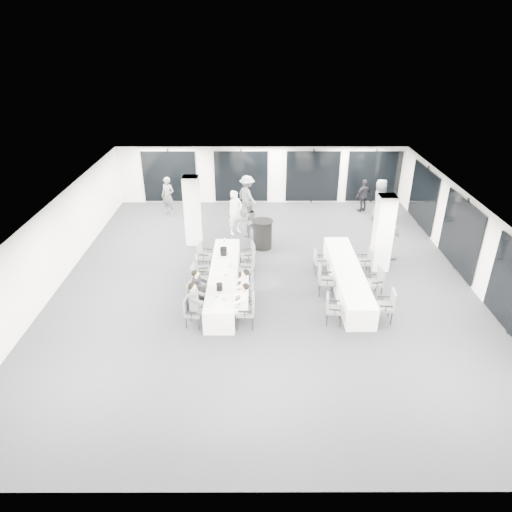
{
  "coord_description": "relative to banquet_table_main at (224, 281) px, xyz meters",
  "views": [
    {
      "loc": [
        -0.32,
        -13.72,
        7.93
      ],
      "look_at": [
        -0.29,
        -0.2,
        1.1
      ],
      "focal_mm": 32.0,
      "sensor_mm": 36.0,
      "label": 1
    }
  ],
  "objects": [
    {
      "name": "seated_guest_b",
      "position": [
        -0.67,
        -1.23,
        0.44
      ],
      "size": [
        0.5,
        0.38,
        1.44
      ],
      "rotation": [
        0.0,
        0.0,
        -1.57
      ],
      "color": "black",
      "rests_on": "floor"
    },
    {
      "name": "standing_guest_h",
      "position": [
        6.13,
        2.57,
        0.66
      ],
      "size": [
        1.01,
        1.17,
        2.07
      ],
      "primitive_type": "imported",
      "rotation": [
        0.0,
        0.0,
        2.07
      ],
      "color": "#4F5156",
      "rests_on": "floor"
    },
    {
      "name": "chair_main_right_fourth",
      "position": [
        0.84,
        0.71,
        0.19
      ],
      "size": [
        0.56,
        0.6,
        1.0
      ],
      "rotation": [
        0.0,
        0.0,
        1.46
      ],
      "color": "#52555A",
      "rests_on": "floor"
    },
    {
      "name": "chair_main_right_second",
      "position": [
        0.83,
        -1.2,
        0.13
      ],
      "size": [
        0.5,
        0.54,
        0.89
      ],
      "rotation": [
        0.0,
        0.0,
        1.44
      ],
      "color": "#52555A",
      "rests_on": "floor"
    },
    {
      "name": "chair_side_right_near",
      "position": [
        4.96,
        -1.74,
        0.2
      ],
      "size": [
        0.56,
        0.61,
        1.01
      ],
      "rotation": [
        0.0,
        0.0,
        1.48
      ],
      "color": "#52555A",
      "rests_on": "floor"
    },
    {
      "name": "chair_main_left_near",
      "position": [
        -0.83,
        -1.98,
        0.15
      ],
      "size": [
        0.54,
        0.58,
        0.92
      ],
      "rotation": [
        0.0,
        0.0,
        -1.75
      ],
      "color": "#52555A",
      "rests_on": "floor"
    },
    {
      "name": "seated_guest_c",
      "position": [
        0.67,
        -2.02,
        0.44
      ],
      "size": [
        0.5,
        0.38,
        1.44
      ],
      "rotation": [
        0.0,
        0.0,
        1.57
      ],
      "color": "white",
      "rests_on": "floor"
    },
    {
      "name": "plate_c",
      "position": [
        0.11,
        -0.31,
        0.39
      ],
      "size": [
        0.22,
        0.22,
        0.03
      ],
      "color": "white",
      "rests_on": "banquet_table_main"
    },
    {
      "name": "water_bottle_c",
      "position": [
        -0.09,
        2.17,
        0.48
      ],
      "size": [
        0.06,
        0.06,
        0.2
      ],
      "primitive_type": "cylinder",
      "color": "silver",
      "rests_on": "banquet_table_main"
    },
    {
      "name": "chair_main_left_mid",
      "position": [
        -0.84,
        -0.17,
        0.22
      ],
      "size": [
        0.56,
        0.62,
        1.03
      ],
      "rotation": [
        0.0,
        0.0,
        -1.65
      ],
      "color": "#52555A",
      "rests_on": "floor"
    },
    {
      "name": "ice_bucket_near",
      "position": [
        -0.04,
        -1.23,
        0.49
      ],
      "size": [
        0.2,
        0.2,
        0.22
      ],
      "primitive_type": "cylinder",
      "color": "black",
      "rests_on": "banquet_table_main"
    },
    {
      "name": "seated_guest_d",
      "position": [
        0.67,
        -1.19,
        0.44
      ],
      "size": [
        0.5,
        0.38,
        1.44
      ],
      "rotation": [
        0.0,
        0.0,
        1.57
      ],
      "color": "white",
      "rests_on": "floor"
    },
    {
      "name": "banquet_table_main",
      "position": [
        0.0,
        0.0,
        0.0
      ],
      "size": [
        0.9,
        5.0,
        0.75
      ],
      "primitive_type": "cube",
      "color": "silver",
      "rests_on": "floor"
    },
    {
      "name": "wine_glass",
      "position": [
        0.23,
        -2.02,
        0.52
      ],
      "size": [
        0.07,
        0.07,
        0.19
      ],
      "color": "silver",
      "rests_on": "banquet_table_main"
    },
    {
      "name": "cocktail_table",
      "position": [
        1.34,
        3.31,
        0.21
      ],
      "size": [
        0.84,
        0.84,
        1.16
      ],
      "color": "black",
      "rests_on": "floor"
    },
    {
      "name": "chair_main_left_far",
      "position": [
        -0.83,
        1.64,
        0.18
      ],
      "size": [
        0.59,
        0.62,
        0.98
      ],
      "rotation": [
        0.0,
        0.0,
        -1.79
      ],
      "color": "#52555A",
      "rests_on": "floor"
    },
    {
      "name": "standing_guest_g",
      "position": [
        -3.01,
        7.03,
        0.62
      ],
      "size": [
        0.9,
        0.82,
        2.0
      ],
      "primitive_type": "imported",
      "rotation": [
        0.0,
        0.0,
        -0.4
      ],
      "color": "#4F5156",
      "rests_on": "floor"
    },
    {
      "name": "chair_side_left_near",
      "position": [
        3.29,
        -1.85,
        0.16
      ],
      "size": [
        0.53,
        0.57,
        0.94
      ],
      "rotation": [
        0.0,
        0.0,
        -1.7
      ],
      "color": "#52555A",
      "rests_on": "floor"
    },
    {
      "name": "chair_main_right_far",
      "position": [
        0.83,
        1.64,
        0.18
      ],
      "size": [
        0.58,
        0.61,
        0.97
      ],
      "rotation": [
        0.0,
        0.0,
        1.77
      ],
      "color": "#52555A",
      "rests_on": "floor"
    },
    {
      "name": "plate_b",
      "position": [
        0.14,
        -1.79,
        0.39
      ],
      "size": [
        0.2,
        0.2,
        0.03
      ],
      "color": "white",
      "rests_on": "banquet_table_main"
    },
    {
      "name": "banquet_table_side",
      "position": [
        4.13,
        0.16,
        0.0
      ],
      "size": [
        0.9,
        5.0,
        0.75
      ],
      "primitive_type": "cube",
      "color": "silver",
      "rests_on": "floor"
    },
    {
      "name": "standing_guest_b",
      "position": [
        0.78,
        4.45,
        0.47
      ],
      "size": [
        0.93,
        0.73,
        1.7
      ],
      "primitive_type": "imported",
      "rotation": [
        0.0,
        0.0,
        3.45
      ],
      "color": "#4F5156",
      "rests_on": "floor"
    },
    {
      "name": "chair_main_left_second",
      "position": [
        -0.83,
        -1.21,
        0.18
      ],
      "size": [
        0.57,
        0.61,
        0.97
      ],
      "rotation": [
        0.0,
        0.0,
        -1.76
      ],
      "color": "#52555A",
      "rests_on": "floor"
    },
    {
      "name": "chair_side_right_mid",
      "position": [
        4.96,
        -0.35,
        0.2
      ],
      "size": [
        0.6,
        0.63,
        1.01
      ],
      "rotation": [
        0.0,
        0.0,
        1.76
      ],
      "color": "#52555A",
      "rests_on": "floor"
    },
    {
      "name": "column_right",
      "position": [
        5.56,
        1.57,
        1.02
      ],
      "size": [
        0.6,
        0.6,
        2.8
      ],
      "primitive_type": "cube",
      "color": "white",
      "rests_on": "floor"
    },
    {
      "name": "chair_side_right_far",
      "position": [
        4.96,
        1.17,
        0.18
      ],
      "size": [
        0.5,
        0.56,
        0.97
      ],
      "rotation": [
        0.0,
        0.0,
        1.58
      ],
      "color": "#52555A",
      "rests_on": "floor"
    },
    {
      "name": "standing_guest_d",
      "position": [
        6.17,
        7.32,
        0.51
      ],
      "size": [
        1.2,
        1.03,
        1.77
      ],
      "primitive_type": "imported",
      "rotation": [
        0.0,
        0.0,
        3.67
      ],
      "color": "black",
      "rests_on": "floor"
    },
    {
      "name": "chair_side_left_far",
      "position": [
        3.3,
        1.25,
        0.13
      ],
      "size": [
        0.47,
        0.52,
        0.89
      ],
      "rotation": [
        0.0,
        0.0,
        -1.53
      ],
      "color": "#52555A",
      "rests_on": "floor"
    },
    {
      "name": "water_bottle_a",
      "position": [
        -0.09,
        -1.72,
        0.49
      ],
      "size": [
        0.07,
        0.07,
        0.23
      ],
      "primitive_type": "cylinder",
      "color": "silver",
      "rests_on": "banquet_table_main"
    },
    {
      "name": "plate_a",
      "position": [
        -0.08,
        -1.42,
        0.39
      ],
      "size": [
        0.21,
        0.21,
        0.03
      ],
      "color": "white",
      "rests_on": "banquet_table_main"
    },
    {
      "name": "water_bottle_b",
      "position": [
        0.23,
        0.21,
        0.47
      ],
      "size": [
        0.06,
        0.06,
        0.2
      ],
      "primitive_type": "cylinder",
      "color": "silver",
      "rests_on": "banquet_table_main"
    },
    {
      "name": "chair_side_left_mid",
      "position": [
        3.29,
        -0.2,
        0.21
      ],
      "size": [
        0.55,
        0.61,
        1.02
      ],
      "rotation": [
        0.0,
        0.0,
        -1.65
      ],
      "color": "#52555A",
      "rests_on": "floor"
    },
    {
      "name": "chair_main_right_mid",
      "position": [
        0.82,
        -0.44,
        0.11
      ],
      "size": [
        0.49,
        0.53,
        0.86
      ],
      "rotation": [
        0.0,
        0.0,
        1.43
      ],
      "color": "#52555A",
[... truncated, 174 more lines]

